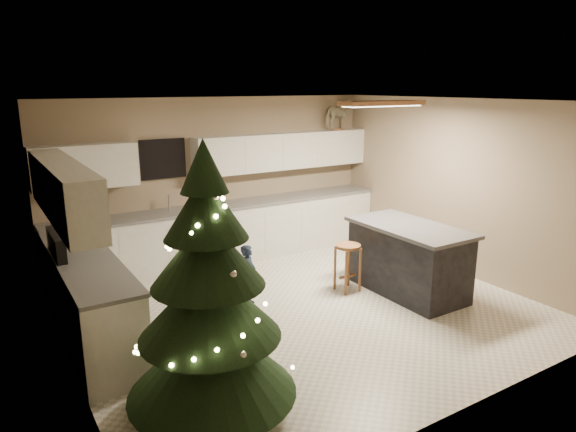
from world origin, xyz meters
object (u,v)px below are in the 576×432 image
object	(u,v)px
island	(408,259)
bar_stool	(348,256)
toddler	(249,275)
rocking_horse	(339,114)
christmas_tree	(210,309)

from	to	relation	value
island	bar_stool	world-z (taller)	island
toddler	rocking_horse	bearing A→B (deg)	-14.73
christmas_tree	toddler	world-z (taller)	christmas_tree
toddler	christmas_tree	bearing A→B (deg)	-173.57
toddler	bar_stool	bearing A→B (deg)	-59.83
island	rocking_horse	xyz separation A→B (m)	(0.76, 2.62, 1.79)
island	christmas_tree	xyz separation A→B (m)	(-3.38, -1.10, 0.50)
rocking_horse	island	bearing A→B (deg)	146.73
bar_stool	rocking_horse	size ratio (longest dim) A/B	1.03
toddler	rocking_horse	world-z (taller)	rocking_horse
island	rocking_horse	bearing A→B (deg)	73.75
bar_stool	toddler	world-z (taller)	toddler
bar_stool	christmas_tree	world-z (taller)	christmas_tree
toddler	island	bearing A→B (deg)	-68.48
island	rocking_horse	size ratio (longest dim) A/B	2.63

